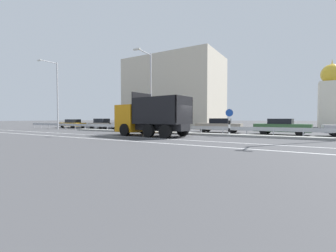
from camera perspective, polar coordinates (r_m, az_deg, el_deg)
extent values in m
plane|color=#424244|center=(18.13, 3.98, -2.79)|extent=(320.00, 320.00, 0.00)
cube|color=silver|center=(17.67, -7.37, -2.92)|extent=(58.47, 0.16, 0.01)
cube|color=silver|center=(15.81, -13.00, -3.52)|extent=(58.47, 0.16, 0.01)
cube|color=gray|center=(20.58, 7.43, -2.00)|extent=(32.16, 1.10, 0.18)
cube|color=#9EA0A5|center=(21.45, 8.48, -0.43)|extent=(58.47, 0.04, 0.32)
cylinder|color=#ADADB2|center=(42.11, -30.91, 0.03)|extent=(0.09, 0.09, 0.62)
cylinder|color=#ADADB2|center=(40.30, -29.52, -0.02)|extent=(0.09, 0.09, 0.62)
cylinder|color=#ADADB2|center=(38.52, -28.01, -0.07)|extent=(0.09, 0.09, 0.62)
cylinder|color=#ADADB2|center=(36.76, -26.35, -0.13)|extent=(0.09, 0.09, 0.62)
cylinder|color=#ADADB2|center=(35.04, -24.53, -0.20)|extent=(0.09, 0.09, 0.62)
cylinder|color=#ADADB2|center=(33.35, -22.52, -0.27)|extent=(0.09, 0.09, 0.62)
cylinder|color=#ADADB2|center=(31.71, -20.30, -0.34)|extent=(0.09, 0.09, 0.62)
cylinder|color=#ADADB2|center=(30.13, -17.85, -0.43)|extent=(0.09, 0.09, 0.62)
cylinder|color=#ADADB2|center=(28.61, -15.12, -0.52)|extent=(0.09, 0.09, 0.62)
cylinder|color=#ADADB2|center=(27.15, -12.10, -0.62)|extent=(0.09, 0.09, 0.62)
cylinder|color=#ADADB2|center=(25.79, -8.75, -0.73)|extent=(0.09, 0.09, 0.62)
cylinder|color=#ADADB2|center=(24.52, -5.03, -0.85)|extent=(0.09, 0.09, 0.62)
cylinder|color=#ADADB2|center=(23.36, -0.93, -0.98)|extent=(0.09, 0.09, 0.62)
cylinder|color=#ADADB2|center=(22.34, 3.57, -1.12)|extent=(0.09, 0.09, 0.62)
cylinder|color=#ADADB2|center=(21.46, 8.48, -1.25)|extent=(0.09, 0.09, 0.62)
cylinder|color=#ADADB2|center=(20.76, 13.75, -1.39)|extent=(0.09, 0.09, 0.62)
cylinder|color=#ADADB2|center=(20.25, 19.35, -1.53)|extent=(0.09, 0.09, 0.62)
cylinder|color=#ADADB2|center=(19.93, 25.18, -1.65)|extent=(0.09, 0.09, 0.62)
cylinder|color=#ADADB2|center=(19.83, 31.13, -1.76)|extent=(0.09, 0.09, 0.62)
cube|color=orange|center=(20.63, -9.00, 1.92)|extent=(2.20, 2.65, 2.38)
cube|color=black|center=(21.36, -10.94, 3.04)|extent=(0.21, 2.14, 0.89)
cube|color=black|center=(21.41, -10.98, -0.85)|extent=(0.31, 2.44, 0.24)
cube|color=black|center=(18.44, -1.64, -0.27)|extent=(4.76, 1.76, 0.53)
cube|color=black|center=(18.43, -1.64, 0.74)|extent=(4.66, 2.76, 0.12)
cube|color=black|center=(17.55, -3.93, 4.19)|extent=(4.47, 0.48, 2.03)
cube|color=black|center=(19.37, 0.43, 3.98)|extent=(4.47, 0.48, 2.03)
cube|color=black|center=(19.86, -6.67, 4.65)|extent=(0.30, 2.39, 2.54)
cube|color=black|center=(17.20, 4.16, 4.24)|extent=(0.30, 2.39, 2.03)
cylinder|color=black|center=(19.59, -10.89, -0.95)|extent=(1.06, 0.41, 1.04)
cylinder|color=black|center=(21.33, -6.10, -0.70)|extent=(1.06, 0.41, 1.04)
cylinder|color=black|center=(17.73, -4.94, -1.22)|extent=(1.06, 0.41, 1.04)
cylinder|color=black|center=(19.64, -0.28, -0.91)|extent=(1.06, 0.41, 1.04)
cylinder|color=black|center=(16.71, -0.71, -1.40)|extent=(1.06, 0.41, 1.04)
cylinder|color=black|center=(18.73, 3.76, -1.05)|extent=(1.06, 0.41, 1.04)
cylinder|color=white|center=(19.59, 15.27, -2.02)|extent=(0.16, 0.16, 0.33)
cylinder|color=black|center=(19.57, 15.28, -1.05)|extent=(0.16, 0.16, 0.33)
cylinder|color=white|center=(19.56, 15.29, -0.08)|extent=(0.16, 0.16, 0.33)
cylinder|color=black|center=(19.55, 15.30, 0.89)|extent=(0.16, 0.16, 0.33)
cylinder|color=white|center=(19.55, 15.31, 1.86)|extent=(0.16, 0.16, 0.33)
cylinder|color=#1E4CB2|center=(19.55, 15.32, 3.25)|extent=(0.62, 0.03, 0.62)
cylinder|color=white|center=(19.55, 15.32, 3.25)|extent=(0.67, 0.02, 0.67)
cylinder|color=#ADADB2|center=(34.63, -26.26, 6.83)|extent=(0.18, 0.18, 9.16)
cylinder|color=#ADADB2|center=(34.68, -28.10, 14.21)|extent=(0.10, 2.41, 0.10)
cube|color=silver|center=(34.07, -29.88, 14.28)|extent=(0.70, 0.20, 0.12)
cylinder|color=#ADADB2|center=(23.27, -4.40, 8.24)|extent=(0.18, 0.18, 8.11)
cylinder|color=#ADADB2|center=(23.02, -6.09, 18.23)|extent=(0.27, 2.44, 0.10)
cube|color=silver|center=(22.03, -7.92, 18.76)|extent=(0.71, 0.25, 0.12)
cube|color=#B27A14|center=(38.57, -23.11, 0.39)|extent=(5.02, 2.11, 0.55)
cube|color=black|center=(38.44, -23.01, 1.19)|extent=(2.17, 1.68, 0.52)
cylinder|color=black|center=(39.47, -25.28, -0.01)|extent=(0.61, 0.25, 0.60)
cylinder|color=black|center=(40.30, -23.23, 0.06)|extent=(0.61, 0.25, 0.60)
cylinder|color=black|center=(36.86, -22.97, -0.10)|extent=(0.61, 0.25, 0.60)
cylinder|color=black|center=(37.74, -20.84, -0.03)|extent=(0.61, 0.25, 0.60)
cube|color=gray|center=(33.86, -16.33, 0.31)|extent=(4.12, 2.01, 0.58)
cube|color=black|center=(33.93, -16.49, 1.31)|extent=(1.78, 1.67, 0.60)
cylinder|color=black|center=(33.64, -13.79, -0.18)|extent=(0.61, 0.23, 0.60)
cylinder|color=black|center=(32.38, -15.80, -0.27)|extent=(0.61, 0.23, 0.60)
cylinder|color=black|center=(35.35, -16.81, -0.11)|extent=(0.61, 0.23, 0.60)
cylinder|color=black|center=(34.16, -18.83, -0.19)|extent=(0.61, 0.23, 0.60)
cube|color=silver|center=(30.21, -10.11, 0.13)|extent=(4.28, 1.88, 0.54)
cube|color=black|center=(30.28, -10.30, 1.16)|extent=(1.81, 1.62, 0.55)
cylinder|color=black|center=(30.07, -7.14, -0.37)|extent=(0.60, 0.21, 0.60)
cylinder|color=black|center=(28.73, -9.18, -0.49)|extent=(0.60, 0.21, 0.60)
cylinder|color=black|center=(31.72, -10.94, -0.28)|extent=(0.60, 0.21, 0.60)
cylinder|color=black|center=(30.45, -13.03, -0.38)|extent=(0.60, 0.21, 0.60)
cube|color=gray|center=(26.48, -0.17, 0.14)|extent=(4.60, 2.10, 0.75)
cube|color=black|center=(26.55, -0.40, 1.54)|extent=(1.99, 1.69, 0.54)
cylinder|color=black|center=(26.42, 3.34, -0.67)|extent=(0.61, 0.24, 0.60)
cylinder|color=black|center=(25.01, 1.30, -0.81)|extent=(0.61, 0.24, 0.60)
cylinder|color=black|center=(27.99, -1.48, -0.53)|extent=(0.61, 0.24, 0.60)
cylinder|color=black|center=(26.66, -3.65, -0.65)|extent=(0.61, 0.24, 0.60)
cube|color=gray|center=(24.47, 12.80, -0.12)|extent=(4.80, 2.00, 0.68)
cube|color=black|center=(24.42, 13.13, 1.28)|extent=(2.06, 1.64, 0.52)
cylinder|color=black|center=(24.12, 8.93, -0.94)|extent=(0.61, 0.23, 0.60)
cylinder|color=black|center=(25.68, 10.12, -0.77)|extent=(0.61, 0.23, 0.60)
cylinder|color=black|center=(23.33, 15.73, -1.08)|extent=(0.61, 0.23, 0.60)
cylinder|color=black|center=(24.95, 16.53, -0.90)|extent=(0.61, 0.23, 0.60)
cube|color=#335B33|center=(22.95, 27.02, -0.39)|extent=(4.77, 2.32, 0.70)
cube|color=black|center=(22.96, 26.70, 1.09)|extent=(2.08, 1.87, 0.47)
cylinder|color=black|center=(23.71, 30.78, -1.23)|extent=(0.61, 0.25, 0.60)
cylinder|color=black|center=(21.87, 30.35, -1.46)|extent=(0.61, 0.25, 0.60)
cylinder|color=black|center=(24.13, 23.98, -1.08)|extent=(0.61, 0.25, 0.60)
cylinder|color=black|center=(22.33, 23.00, -1.29)|extent=(0.61, 0.25, 0.60)
cylinder|color=black|center=(24.01, 36.31, -1.29)|extent=(0.61, 0.23, 0.60)
cube|color=beige|center=(41.52, 1.53, 8.37)|extent=(16.72, 9.98, 12.33)
cube|color=silver|center=(46.22, 36.06, 4.39)|extent=(3.60, 3.60, 7.58)
sphere|color=gold|center=(46.75, 36.18, 10.62)|extent=(3.24, 3.24, 3.24)
cone|color=gold|center=(47.08, 36.23, 12.90)|extent=(0.30, 0.30, 1.20)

